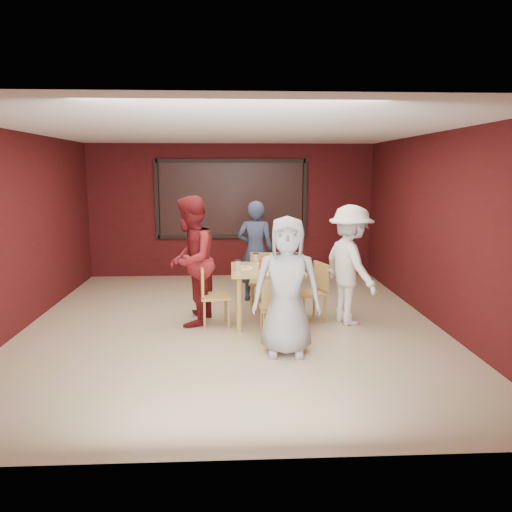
{
  "coord_description": "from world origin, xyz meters",
  "views": [
    {
      "loc": [
        -0.01,
        -7.1,
        2.26
      ],
      "look_at": [
        0.35,
        0.07,
        1.01
      ],
      "focal_mm": 35.0,
      "sensor_mm": 36.0,
      "label": 1
    }
  ],
  "objects_px": {
    "dining_table": "(267,275)",
    "chair_left": "(210,292)",
    "chair_back": "(263,277)",
    "chair_front": "(275,305)",
    "diner_left": "(191,261)",
    "diner_back": "(256,251)",
    "diner_front": "(287,286)",
    "diner_right": "(350,265)",
    "chair_right": "(314,288)"
  },
  "relations": [
    {
      "from": "chair_front",
      "to": "chair_right",
      "type": "relative_size",
      "value": 0.93
    },
    {
      "from": "chair_back",
      "to": "diner_back",
      "type": "height_order",
      "value": "diner_back"
    },
    {
      "from": "dining_table",
      "to": "diner_left",
      "type": "height_order",
      "value": "diner_left"
    },
    {
      "from": "dining_table",
      "to": "diner_left",
      "type": "relative_size",
      "value": 0.56
    },
    {
      "from": "dining_table",
      "to": "chair_left",
      "type": "relative_size",
      "value": 1.19
    },
    {
      "from": "chair_front",
      "to": "diner_back",
      "type": "height_order",
      "value": "diner_back"
    },
    {
      "from": "chair_right",
      "to": "diner_back",
      "type": "distance_m",
      "value": 1.52
    },
    {
      "from": "dining_table",
      "to": "diner_front",
      "type": "relative_size",
      "value": 0.61
    },
    {
      "from": "dining_table",
      "to": "chair_right",
      "type": "bearing_deg",
      "value": 5.78
    },
    {
      "from": "chair_left",
      "to": "diner_front",
      "type": "xyz_separation_m",
      "value": [
        0.99,
        -1.18,
        0.36
      ]
    },
    {
      "from": "diner_right",
      "to": "diner_left",
      "type": "bearing_deg",
      "value": 68.24
    },
    {
      "from": "chair_left",
      "to": "diner_front",
      "type": "relative_size",
      "value": 0.52
    },
    {
      "from": "chair_front",
      "to": "diner_right",
      "type": "height_order",
      "value": "diner_right"
    },
    {
      "from": "diner_back",
      "to": "diner_left",
      "type": "bearing_deg",
      "value": 64.17
    },
    {
      "from": "diner_front",
      "to": "diner_back",
      "type": "distance_m",
      "value": 2.59
    },
    {
      "from": "chair_right",
      "to": "chair_back",
      "type": "bearing_deg",
      "value": 132.2
    },
    {
      "from": "dining_table",
      "to": "diner_left",
      "type": "bearing_deg",
      "value": 178.87
    },
    {
      "from": "diner_left",
      "to": "diner_back",
      "type": "bearing_deg",
      "value": 151.25
    },
    {
      "from": "chair_back",
      "to": "chair_front",
      "type": "bearing_deg",
      "value": -87.61
    },
    {
      "from": "chair_right",
      "to": "diner_right",
      "type": "distance_m",
      "value": 0.65
    },
    {
      "from": "chair_front",
      "to": "chair_right",
      "type": "distance_m",
      "value": 1.01
    },
    {
      "from": "chair_right",
      "to": "chair_left",
      "type": "bearing_deg",
      "value": -173.67
    },
    {
      "from": "chair_left",
      "to": "chair_right",
      "type": "xyz_separation_m",
      "value": [
        1.55,
        0.17,
        -0.0
      ]
    },
    {
      "from": "dining_table",
      "to": "chair_right",
      "type": "height_order",
      "value": "dining_table"
    },
    {
      "from": "chair_right",
      "to": "diner_right",
      "type": "xyz_separation_m",
      "value": [
        0.5,
        -0.15,
        0.38
      ]
    },
    {
      "from": "chair_front",
      "to": "diner_back",
      "type": "bearing_deg",
      "value": 94.79
    },
    {
      "from": "chair_right",
      "to": "diner_back",
      "type": "bearing_deg",
      "value": 123.65
    },
    {
      "from": "chair_left",
      "to": "diner_left",
      "type": "xyz_separation_m",
      "value": [
        -0.28,
        0.12,
        0.45
      ]
    },
    {
      "from": "dining_table",
      "to": "chair_left",
      "type": "bearing_deg",
      "value": -173.2
    },
    {
      "from": "chair_back",
      "to": "diner_right",
      "type": "xyz_separation_m",
      "value": [
        1.22,
        -0.94,
        0.37
      ]
    },
    {
      "from": "dining_table",
      "to": "chair_left",
      "type": "xyz_separation_m",
      "value": [
        -0.84,
        -0.1,
        -0.22
      ]
    },
    {
      "from": "chair_front",
      "to": "chair_left",
      "type": "height_order",
      "value": "chair_left"
    },
    {
      "from": "chair_front",
      "to": "diner_back",
      "type": "relative_size",
      "value": 0.47
    },
    {
      "from": "diner_front",
      "to": "dining_table",
      "type": "bearing_deg",
      "value": 102.05
    },
    {
      "from": "diner_left",
      "to": "chair_left",
      "type": "bearing_deg",
      "value": 76.09
    },
    {
      "from": "diner_right",
      "to": "diner_front",
      "type": "bearing_deg",
      "value": 119.0
    },
    {
      "from": "diner_left",
      "to": "chair_back",
      "type": "bearing_deg",
      "value": 136.6
    },
    {
      "from": "chair_back",
      "to": "dining_table",
      "type": "bearing_deg",
      "value": -89.71
    },
    {
      "from": "chair_right",
      "to": "chair_front",
      "type": "bearing_deg",
      "value": -130.41
    },
    {
      "from": "chair_right",
      "to": "diner_left",
      "type": "relative_size",
      "value": 0.47
    },
    {
      "from": "chair_left",
      "to": "diner_front",
      "type": "distance_m",
      "value": 1.58
    },
    {
      "from": "chair_right",
      "to": "diner_back",
      "type": "xyz_separation_m",
      "value": [
        -0.82,
        1.23,
        0.37
      ]
    },
    {
      "from": "diner_right",
      "to": "chair_back",
      "type": "bearing_deg",
      "value": 33.09
    },
    {
      "from": "dining_table",
      "to": "diner_right",
      "type": "bearing_deg",
      "value": -3.63
    },
    {
      "from": "chair_right",
      "to": "diner_left",
      "type": "height_order",
      "value": "diner_left"
    },
    {
      "from": "chair_left",
      "to": "chair_front",
      "type": "bearing_deg",
      "value": -33.36
    },
    {
      "from": "chair_right",
      "to": "diner_left",
      "type": "distance_m",
      "value": 1.89
    },
    {
      "from": "chair_back",
      "to": "diner_back",
      "type": "distance_m",
      "value": 0.58
    },
    {
      "from": "diner_front",
      "to": "diner_left",
      "type": "bearing_deg",
      "value": 139.76
    },
    {
      "from": "dining_table",
      "to": "chair_right",
      "type": "distance_m",
      "value": 0.75
    }
  ]
}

